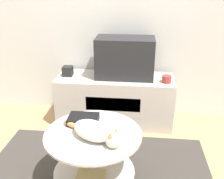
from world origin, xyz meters
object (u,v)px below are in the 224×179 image
dvd_box (83,119)px  cat (95,132)px  tv (125,58)px  speaker (68,71)px

dvd_box → cat: 0.25m
tv → speaker: size_ratio=5.84×
tv → cat: bearing=-96.6°
speaker → cat: (0.50, -1.14, -0.04)m
dvd_box → tv: bearing=74.5°
speaker → tv: bearing=3.0°
cat → speaker: bearing=145.4°
speaker → cat: size_ratio=0.22×
tv → cat: (-0.14, -1.18, -0.21)m
dvd_box → cat: cat is taller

